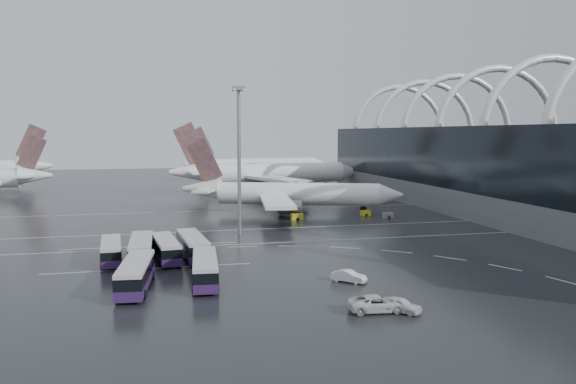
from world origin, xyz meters
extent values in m
plane|color=black|center=(0.00, 0.00, 0.00)|extent=(420.00, 420.00, 0.00)
cube|color=#5A5D5F|center=(62.00, 20.00, 3.00)|extent=(42.00, 160.00, 6.00)
cube|color=black|center=(62.00, 20.00, 13.00)|extent=(42.00, 160.00, 14.00)
torus|color=white|center=(58.00, 9.00, 18.00)|extent=(33.80, 1.80, 33.80)
torus|color=white|center=(58.00, 28.00, 18.00)|extent=(33.80, 1.80, 33.80)
torus|color=white|center=(58.00, 47.00, 18.00)|extent=(33.80, 1.80, 33.80)
torus|color=white|center=(58.00, 66.00, 18.00)|extent=(33.80, 1.80, 33.80)
torus|color=white|center=(58.00, 85.00, 18.00)|extent=(33.80, 1.80, 33.80)
cube|color=beige|center=(0.00, -2.00, 0.01)|extent=(120.00, 0.25, 0.01)
cube|color=beige|center=(0.00, 12.00, 0.01)|extent=(120.00, 0.25, 0.01)
cube|color=beige|center=(0.00, 40.00, 0.01)|extent=(120.00, 0.25, 0.01)
cube|color=beige|center=(-24.00, -16.00, 0.01)|extent=(28.00, 0.25, 0.01)
cube|color=beige|center=(-24.00, 0.00, 0.01)|extent=(28.00, 0.25, 0.01)
cylinder|color=white|center=(9.08, 31.39, 4.52)|extent=(36.60, 17.18, 5.14)
cone|color=white|center=(29.03, 24.34, 4.52)|extent=(6.73, 6.62, 5.14)
cone|color=white|center=(-12.54, 39.04, 5.41)|extent=(10.07, 7.80, 5.14)
cube|color=#401761|center=(-11.71, 38.74, 11.96)|extent=(8.23, 3.35, 10.89)
cube|color=white|center=(-10.87, 38.45, 5.41)|extent=(9.08, 16.37, 0.44)
cube|color=white|center=(2.04, 22.13, 3.99)|extent=(9.03, 22.77, 0.71)
cube|color=white|center=(9.43, 43.02, 3.99)|extent=(16.86, 22.13, 0.71)
cylinder|color=slate|center=(5.58, 24.17, 2.39)|extent=(5.60, 4.46, 3.01)
cylinder|color=slate|center=(10.90, 39.21, 2.39)|extent=(5.60, 4.46, 3.01)
cube|color=black|center=(5.74, 32.57, 0.97)|extent=(11.92, 8.89, 1.95)
cylinder|color=white|center=(14.24, 81.66, 5.69)|extent=(45.41, 11.46, 6.47)
cone|color=white|center=(39.91, 84.55, 5.69)|extent=(7.37, 7.18, 6.47)
cone|color=white|center=(-13.64, 78.52, 6.80)|extent=(11.81, 7.68, 6.47)
cube|color=#401761|center=(-12.54, 78.64, 15.06)|extent=(10.75, 1.87, 13.71)
cube|color=white|center=(-11.43, 78.77, 6.80)|extent=(7.23, 20.51, 0.56)
cube|color=white|center=(11.37, 67.31, 5.02)|extent=(16.22, 28.92, 0.89)
cube|color=white|center=(8.25, 95.01, 5.02)|extent=(10.48, 28.51, 0.89)
cylinder|color=slate|center=(14.25, 71.56, 3.01)|extent=(6.52, 4.45, 3.79)
cylinder|color=slate|center=(12.01, 91.51, 3.01)|extent=(6.52, 4.45, 3.79)
cube|color=black|center=(9.81, 81.16, 1.23)|extent=(14.10, 8.59, 2.45)
cylinder|color=white|center=(18.88, 125.81, 5.47)|extent=(42.08, 9.48, 6.22)
cone|color=white|center=(42.89, 127.70, 5.47)|extent=(6.91, 6.71, 6.22)
cone|color=white|center=(-7.26, 123.75, 6.55)|extent=(11.19, 7.05, 6.22)
cube|color=#401761|center=(-6.19, 123.83, 14.49)|extent=(10.36, 1.45, 13.19)
cube|color=white|center=(-5.12, 123.92, 6.55)|extent=(6.33, 19.64, 0.54)
cube|color=white|center=(15.66, 112.10, 4.83)|extent=(14.82, 27.86, 0.86)
cube|color=white|center=(13.55, 138.84, 4.83)|extent=(10.95, 27.58, 0.86)
cylinder|color=slate|center=(18.57, 116.10, 2.90)|extent=(6.17, 4.10, 3.65)
cylinder|color=slate|center=(17.05, 135.35, 2.90)|extent=(6.17, 4.10, 3.65)
cube|color=black|center=(14.60, 125.47, 1.18)|extent=(13.38, 7.86, 2.36)
cone|color=white|center=(-58.49, 88.79, 5.73)|extent=(9.96, 6.49, 5.45)
cube|color=#401761|center=(-59.43, 88.90, 12.69)|extent=(9.06, 1.60, 11.55)
cube|color=white|center=(-60.36, 89.01, 5.73)|extent=(6.14, 17.29, 0.47)
cone|color=white|center=(-65.08, 122.29, 6.81)|extent=(11.23, 6.59, 6.47)
cube|color=#401761|center=(-66.19, 122.27, 15.06)|extent=(10.76, 0.78, 13.72)
cube|color=white|center=(-67.31, 122.26, 6.81)|extent=(5.24, 20.14, 0.56)
cube|color=#281542|center=(-29.30, -10.37, 0.84)|extent=(3.58, 12.33, 1.03)
cube|color=black|center=(-29.30, -10.37, 1.96)|extent=(3.62, 12.09, 1.22)
cube|color=#B8B8BC|center=(-29.30, -10.37, 2.78)|extent=(3.58, 12.33, 0.42)
cylinder|color=black|center=(-27.72, -14.16, 0.47)|extent=(0.39, 0.96, 0.94)
cylinder|color=black|center=(-30.32, -14.35, 0.47)|extent=(0.39, 0.96, 0.94)
cylinder|color=black|center=(-28.29, -6.40, 0.47)|extent=(0.39, 0.96, 0.94)
cylinder|color=black|center=(-30.88, -6.59, 0.47)|extent=(0.39, 0.96, 0.94)
cube|color=#281542|center=(-25.07, -11.34, 0.95)|extent=(3.16, 13.69, 1.16)
cube|color=black|center=(-25.07, -11.34, 2.21)|extent=(3.22, 13.42, 1.37)
cube|color=#B8B8BC|center=(-25.07, -11.34, 3.13)|extent=(3.16, 13.69, 0.47)
cylinder|color=black|center=(-23.64, -15.72, 0.53)|extent=(0.38, 1.05, 1.05)
cylinder|color=black|center=(-26.57, -15.70, 0.53)|extent=(0.38, 1.05, 1.05)
cylinder|color=black|center=(-23.57, -6.98, 0.53)|extent=(0.38, 1.05, 1.05)
cylinder|color=black|center=(-26.49, -6.95, 0.53)|extent=(0.38, 1.05, 1.05)
cube|color=#281542|center=(-21.57, -10.93, 0.88)|extent=(4.28, 12.96, 1.08)
cube|color=black|center=(-21.57, -10.93, 2.05)|extent=(4.31, 12.71, 1.27)
cube|color=#B8B8BC|center=(-21.57, -10.93, 2.91)|extent=(4.28, 12.96, 0.44)
cylinder|color=black|center=(-19.75, -14.82, 0.49)|extent=(0.45, 1.01, 0.98)
cylinder|color=black|center=(-22.45, -15.13, 0.49)|extent=(0.45, 1.01, 0.98)
cylinder|color=black|center=(-20.69, -6.73, 0.49)|extent=(0.45, 1.01, 0.98)
cylinder|color=black|center=(-23.39, -7.05, 0.49)|extent=(0.45, 1.01, 0.98)
cube|color=#281542|center=(-17.68, -10.30, 0.94)|extent=(4.29, 13.78, 1.15)
cube|color=black|center=(-17.68, -10.30, 2.19)|extent=(4.33, 13.52, 1.36)
cube|color=#B8B8BC|center=(-17.68, -10.30, 3.10)|extent=(4.29, 13.78, 0.47)
cylinder|color=black|center=(-15.83, -14.48, 0.52)|extent=(0.46, 1.07, 1.04)
cylinder|color=black|center=(-18.72, -14.75, 0.52)|extent=(0.46, 1.07, 1.04)
cylinder|color=black|center=(-16.65, -5.84, 0.52)|extent=(0.46, 1.07, 1.04)
cylinder|color=black|center=(-19.54, -6.11, 0.52)|extent=(0.46, 1.07, 1.04)
cube|color=#281542|center=(-25.31, -25.94, 0.94)|extent=(4.33, 13.84, 1.15)
cube|color=black|center=(-25.31, -25.94, 2.20)|extent=(4.36, 13.57, 1.36)
cube|color=#B8B8BC|center=(-25.31, -25.94, 3.11)|extent=(4.33, 13.84, 0.47)
cylinder|color=black|center=(-24.28, -30.41, 0.52)|extent=(0.47, 1.08, 1.05)
cylinder|color=black|center=(-27.18, -30.13, 0.52)|extent=(0.47, 1.08, 1.05)
cylinder|color=black|center=(-23.44, -21.74, 0.52)|extent=(0.47, 1.08, 1.05)
cylinder|color=black|center=(-26.34, -21.46, 0.52)|extent=(0.47, 1.08, 1.05)
cube|color=#281542|center=(-17.05, -24.95, 0.90)|extent=(3.82, 13.24, 1.11)
cube|color=black|center=(-17.05, -24.95, 2.11)|extent=(3.86, 12.99, 1.31)
cube|color=#B8B8BC|center=(-17.05, -24.95, 2.99)|extent=(3.82, 13.24, 0.45)
cylinder|color=black|center=(-15.95, -29.22, 0.50)|extent=(0.42, 1.03, 1.01)
cylinder|color=black|center=(-18.74, -29.03, 0.50)|extent=(0.42, 1.03, 1.01)
cylinder|color=black|center=(-15.36, -20.88, 0.50)|extent=(0.42, 1.03, 1.01)
cylinder|color=black|center=(-18.15, -20.68, 0.50)|extent=(0.42, 1.03, 1.01)
imported|color=silver|center=(-0.54, -40.43, 0.85)|extent=(6.35, 3.38, 1.70)
imported|color=silver|center=(1.73, -41.09, 0.76)|extent=(4.29, 4.56, 1.52)
imported|color=silver|center=(0.42, -28.70, 0.73)|extent=(4.35, 4.11, 1.46)
cylinder|color=gray|center=(-8.06, 7.41, 13.08)|extent=(0.65, 0.65, 26.16)
cube|color=gray|center=(-8.06, 7.41, 26.44)|extent=(2.06, 2.06, 0.75)
cube|color=white|center=(-8.06, 7.41, 26.16)|extent=(1.87, 1.87, 0.37)
cube|color=gold|center=(22.88, 24.17, 0.59)|extent=(2.17, 1.28, 1.18)
cube|color=gold|center=(6.26, 21.39, 0.68)|extent=(2.50, 1.48, 1.36)
cube|color=slate|center=(26.35, 19.59, 0.60)|extent=(2.18, 1.29, 1.19)
camera|label=1|loc=(-22.46, -93.61, 18.48)|focal=35.00mm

